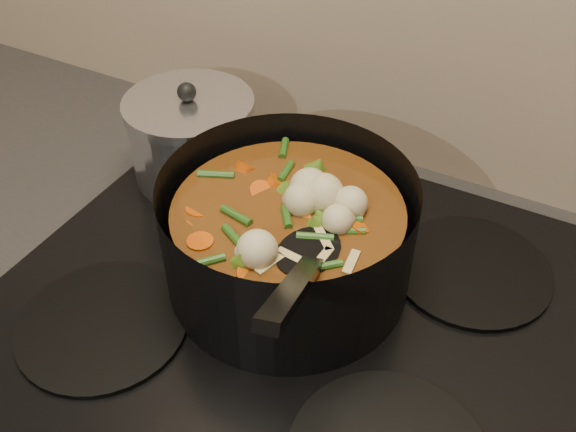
% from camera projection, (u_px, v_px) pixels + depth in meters
% --- Properties ---
extents(stovetop, '(0.62, 0.54, 0.03)m').
position_uv_depth(stovetop, '(295.00, 303.00, 0.71)').
color(stovetop, black).
rests_on(stovetop, counter).
extents(stockpot, '(0.28, 0.35, 0.20)m').
position_uv_depth(stockpot, '(288.00, 237.00, 0.69)').
color(stockpot, black).
rests_on(stockpot, stovetop).
extents(saucepan, '(0.17, 0.17, 0.14)m').
position_uv_depth(saucepan, '(192.00, 137.00, 0.84)').
color(saucepan, silver).
rests_on(saucepan, stovetop).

